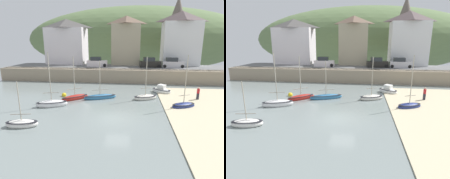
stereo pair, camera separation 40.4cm
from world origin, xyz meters
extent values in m
cube|color=gray|center=(0.00, 0.00, -0.03)|extent=(48.00, 40.00, 0.06)
cube|color=gray|center=(0.00, 17.00, 1.20)|extent=(48.00, 2.40, 2.40)
cube|color=#606060|center=(0.00, 20.70, 2.35)|extent=(48.00, 9.00, 0.10)
ellipsoid|color=#5E7648|center=(2.00, 55.20, 7.91)|extent=(80.00, 44.00, 22.61)
cube|color=silver|center=(-13.76, 25.20, 6.33)|extent=(8.45, 5.60, 7.86)
pyramid|color=#4D4A48|center=(-13.76, 25.20, 11.23)|extent=(8.75, 5.90, 1.94)
cube|color=tan|center=(-0.31, 25.20, 6.70)|extent=(6.02, 5.38, 8.59)
pyramid|color=brown|center=(-0.31, 25.20, 11.85)|extent=(6.32, 5.68, 1.72)
cube|color=silver|center=(11.19, 25.20, 6.86)|extent=(7.47, 5.24, 8.93)
pyramid|color=#564747|center=(11.19, 25.20, 12.40)|extent=(7.77, 5.54, 2.14)
cube|color=gray|center=(11.03, 29.20, 7.43)|extent=(2.80, 2.80, 10.07)
cone|color=#665B51|center=(11.03, 29.20, 14.84)|extent=(3.00, 3.00, 4.74)
ellipsoid|color=white|center=(-8.34, -2.84, 0.22)|extent=(3.01, 1.63, 0.81)
ellipsoid|color=black|center=(-8.34, -2.84, 0.44)|extent=(2.95, 1.60, 0.12)
cylinder|color=#B2A893|center=(-8.34, -2.84, 2.37)|extent=(0.09, 0.09, 3.48)
cylinder|color=gray|center=(-8.34, -2.84, 1.17)|extent=(1.79, 0.39, 0.07)
ellipsoid|color=teal|center=(-2.84, 6.18, 0.22)|extent=(4.39, 2.40, 0.80)
ellipsoid|color=black|center=(-2.84, 6.18, 0.44)|extent=(4.31, 2.35, 0.12)
cylinder|color=#B2A893|center=(-2.84, 6.18, 2.83)|extent=(0.09, 0.09, 4.42)
cylinder|color=gray|center=(-2.84, 6.18, 1.23)|extent=(1.97, 0.79, 0.07)
ellipsoid|color=white|center=(-7.95, 2.59, 0.27)|extent=(3.76, 2.27, 0.98)
ellipsoid|color=black|center=(-7.95, 2.59, 0.54)|extent=(3.68, 2.23, 0.12)
cylinder|color=#B2A893|center=(-7.95, 2.59, 3.52)|extent=(0.09, 0.09, 5.53)
cylinder|color=gray|center=(-7.95, 2.59, 1.66)|extent=(1.71, 0.67, 0.07)
ellipsoid|color=white|center=(5.65, 10.15, 0.26)|extent=(3.10, 2.73, 0.96)
ellipsoid|color=black|center=(5.65, 10.15, 0.53)|extent=(3.04, 2.68, 0.12)
cube|color=silver|center=(5.65, 10.15, 0.99)|extent=(1.35, 1.34, 0.49)
ellipsoid|color=#A4221B|center=(-6.05, 5.50, 0.22)|extent=(3.40, 3.10, 0.81)
ellipsoid|color=black|center=(-6.05, 5.50, 0.45)|extent=(3.34, 3.04, 0.12)
cylinder|color=#B2A893|center=(-6.05, 5.50, 3.12)|extent=(0.09, 0.09, 4.98)
cylinder|color=gray|center=(-6.05, 5.50, 1.45)|extent=(1.63, 1.41, 0.07)
ellipsoid|color=navy|center=(7.29, 3.96, 0.20)|extent=(3.17, 2.27, 0.74)
ellipsoid|color=black|center=(7.29, 3.96, 0.41)|extent=(3.10, 2.23, 0.12)
cylinder|color=#B2A893|center=(7.29, 3.96, 3.28)|extent=(0.09, 0.09, 5.42)
cylinder|color=gray|center=(7.29, 3.96, 1.46)|extent=(1.34, 0.64, 0.07)
ellipsoid|color=silver|center=(3.11, 6.66, 0.22)|extent=(3.39, 2.33, 0.80)
ellipsoid|color=black|center=(3.11, 6.66, 0.44)|extent=(3.32, 2.28, 0.12)
cylinder|color=#B2A893|center=(3.11, 6.66, 3.08)|extent=(0.09, 0.09, 4.91)
cylinder|color=gray|center=(3.11, 6.66, 1.52)|extent=(1.47, 0.64, 0.07)
cube|color=silver|center=(-6.00, 20.70, 3.00)|extent=(4.19, 1.93, 1.20)
cube|color=#282D33|center=(-6.25, 20.70, 3.95)|extent=(2.18, 1.62, 0.80)
cylinder|color=black|center=(-4.35, 21.50, 2.72)|extent=(0.64, 0.22, 0.64)
cylinder|color=black|center=(-4.35, 19.90, 2.72)|extent=(0.64, 0.22, 0.64)
cylinder|color=black|center=(-7.65, 21.50, 2.72)|extent=(0.64, 0.22, 0.64)
cylinder|color=black|center=(-7.65, 19.90, 2.72)|extent=(0.64, 0.22, 0.64)
cube|color=black|center=(4.71, 20.70, 3.00)|extent=(4.27, 2.15, 1.20)
cube|color=#282D33|center=(4.46, 20.70, 3.95)|extent=(2.26, 1.73, 0.80)
cylinder|color=black|center=(6.36, 21.50, 2.72)|extent=(0.64, 0.22, 0.64)
cylinder|color=black|center=(6.36, 19.90, 2.72)|extent=(0.64, 0.22, 0.64)
cylinder|color=black|center=(3.06, 21.50, 2.72)|extent=(0.64, 0.22, 0.64)
cylinder|color=black|center=(3.06, 19.90, 2.72)|extent=(0.64, 0.22, 0.64)
cube|color=#BDBBC1|center=(9.11, 20.70, 3.00)|extent=(4.10, 1.70, 1.20)
cube|color=#282D33|center=(8.86, 20.70, 3.95)|extent=(2.10, 1.50, 0.80)
cylinder|color=black|center=(10.76, 21.50, 2.72)|extent=(0.64, 0.22, 0.64)
cylinder|color=black|center=(10.76, 19.90, 2.72)|extent=(0.64, 0.22, 0.64)
cylinder|color=black|center=(7.46, 21.50, 2.72)|extent=(0.64, 0.22, 0.64)
cylinder|color=black|center=(7.46, 19.90, 2.72)|extent=(0.64, 0.22, 0.64)
cube|color=#282833|center=(9.81, 7.07, 0.51)|extent=(0.28, 0.20, 0.82)
cylinder|color=red|center=(9.81, 7.07, 1.21)|extent=(0.34, 0.34, 0.58)
sphere|color=#D1A889|center=(9.81, 7.07, 1.61)|extent=(0.22, 0.22, 0.22)
sphere|color=yellow|center=(-8.04, 6.76, 0.19)|extent=(0.63, 0.63, 0.63)
camera|label=1|loc=(1.45, -17.23, 7.41)|focal=29.99mm
camera|label=2|loc=(1.85, -17.18, 7.41)|focal=29.99mm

